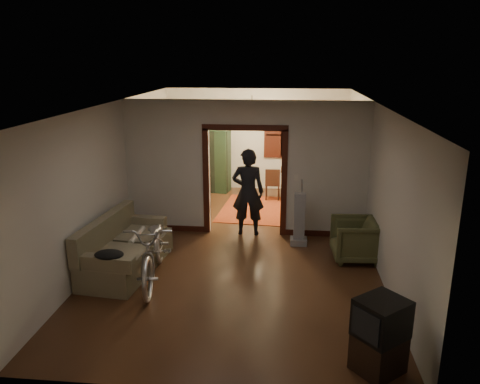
# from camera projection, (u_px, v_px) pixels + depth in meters

# --- Properties ---
(floor) EXTENTS (5.00, 8.50, 0.01)m
(floor) POSITION_uv_depth(u_px,v_px,m) (242.00, 245.00, 9.33)
(floor) COLOR #331C10
(floor) RESTS_ON ground
(ceiling) EXTENTS (5.00, 8.50, 0.01)m
(ceiling) POSITION_uv_depth(u_px,v_px,m) (242.00, 104.00, 8.55)
(ceiling) COLOR white
(ceiling) RESTS_ON floor
(wall_back) EXTENTS (5.00, 0.02, 2.80)m
(wall_back) POSITION_uv_depth(u_px,v_px,m) (256.00, 140.00, 13.00)
(wall_back) COLOR beige
(wall_back) RESTS_ON floor
(wall_left) EXTENTS (0.02, 8.50, 2.80)m
(wall_left) POSITION_uv_depth(u_px,v_px,m) (115.00, 174.00, 9.18)
(wall_left) COLOR beige
(wall_left) RESTS_ON floor
(wall_right) EXTENTS (0.02, 8.50, 2.80)m
(wall_right) POSITION_uv_depth(u_px,v_px,m) (375.00, 181.00, 8.70)
(wall_right) COLOR beige
(wall_right) RESTS_ON floor
(partition_wall) EXTENTS (5.00, 0.14, 2.80)m
(partition_wall) POSITION_uv_depth(u_px,v_px,m) (245.00, 169.00, 9.65)
(partition_wall) COLOR beige
(partition_wall) RESTS_ON floor
(door_casing) EXTENTS (1.74, 0.20, 2.32)m
(door_casing) POSITION_uv_depth(u_px,v_px,m) (245.00, 183.00, 9.74)
(door_casing) COLOR #33120B
(door_casing) RESTS_ON floor
(far_window) EXTENTS (0.98, 0.06, 1.28)m
(far_window) POSITION_uv_depth(u_px,v_px,m) (282.00, 135.00, 12.85)
(far_window) COLOR black
(far_window) RESTS_ON wall_back
(chandelier) EXTENTS (0.24, 0.24, 0.24)m
(chandelier) POSITION_uv_depth(u_px,v_px,m) (252.00, 113.00, 11.06)
(chandelier) COLOR #FFE0A5
(chandelier) RESTS_ON ceiling
(light_switch) EXTENTS (0.08, 0.01, 0.12)m
(light_switch) POSITION_uv_depth(u_px,v_px,m) (296.00, 178.00, 9.52)
(light_switch) COLOR silver
(light_switch) RESTS_ON partition_wall
(sofa) EXTENTS (1.15, 2.16, 0.96)m
(sofa) POSITION_uv_depth(u_px,v_px,m) (126.00, 244.00, 8.17)
(sofa) COLOR #676044
(sofa) RESTS_ON floor
(rolled_paper) EXTENTS (0.09, 0.74, 0.09)m
(rolled_paper) POSITION_uv_depth(u_px,v_px,m) (137.00, 235.00, 8.43)
(rolled_paper) COLOR beige
(rolled_paper) RESTS_ON sofa
(jacket) EXTENTS (0.46, 0.34, 0.13)m
(jacket) POSITION_uv_depth(u_px,v_px,m) (109.00, 255.00, 7.24)
(jacket) COLOR black
(jacket) RESTS_ON sofa
(bicycle) EXTENTS (1.03, 2.19, 1.11)m
(bicycle) POSITION_uv_depth(u_px,v_px,m) (154.00, 249.00, 7.76)
(bicycle) COLOR silver
(bicycle) RESTS_ON floor
(armchair) EXTENTS (0.89, 0.87, 0.77)m
(armchair) POSITION_uv_depth(u_px,v_px,m) (355.00, 240.00, 8.61)
(armchair) COLOR #4B4E2C
(armchair) RESTS_ON floor
(tv_stand) EXTENTS (0.71, 0.70, 0.48)m
(tv_stand) POSITION_uv_depth(u_px,v_px,m) (378.00, 353.00, 5.56)
(tv_stand) COLOR black
(tv_stand) RESTS_ON floor
(crt_tv) EXTENTS (0.73, 0.72, 0.47)m
(crt_tv) POSITION_uv_depth(u_px,v_px,m) (382.00, 318.00, 5.43)
(crt_tv) COLOR black
(crt_tv) RESTS_ON tv_stand
(vacuum) EXTENTS (0.40, 0.36, 1.08)m
(vacuum) POSITION_uv_depth(u_px,v_px,m) (299.00, 219.00, 9.24)
(vacuum) COLOR gray
(vacuum) RESTS_ON floor
(person) EXTENTS (0.68, 0.45, 1.84)m
(person) POSITION_uv_depth(u_px,v_px,m) (248.00, 192.00, 9.70)
(person) COLOR black
(person) RESTS_ON floor
(oriental_rug) EXTENTS (1.88, 2.37, 0.02)m
(oriental_rug) POSITION_uv_depth(u_px,v_px,m) (257.00, 209.00, 11.52)
(oriental_rug) COLOR maroon
(oriental_rug) RESTS_ON floor
(locker) EXTENTS (0.94, 0.62, 1.73)m
(locker) POSITION_uv_depth(u_px,v_px,m) (214.00, 161.00, 12.88)
(locker) COLOR black
(locker) RESTS_ON floor
(globe) EXTENTS (0.28, 0.28, 0.28)m
(globe) POSITION_uv_depth(u_px,v_px,m) (213.00, 122.00, 12.58)
(globe) COLOR #1E5972
(globe) RESTS_ON locker
(desk) EXTENTS (1.12, 0.79, 0.75)m
(desk) POSITION_uv_depth(u_px,v_px,m) (300.00, 183.00, 12.49)
(desk) COLOR black
(desk) RESTS_ON floor
(desk_chair) EXTENTS (0.43, 0.43, 0.84)m
(desk_chair) POSITION_uv_depth(u_px,v_px,m) (273.00, 184.00, 12.24)
(desk_chair) COLOR black
(desk_chair) RESTS_ON floor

